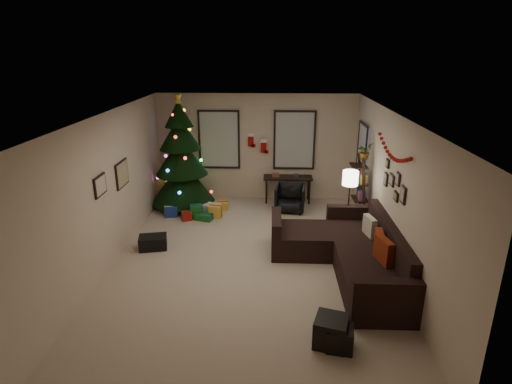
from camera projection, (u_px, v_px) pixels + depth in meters
floor at (249, 261)px, 7.76m from camera, size 7.00×7.00×0.00m
ceiling at (248, 115)px, 6.88m from camera, size 7.00×7.00×0.00m
wall_back at (257, 147)px, 10.63m from camera, size 5.00×0.00×5.00m
wall_front at (228, 311)px, 4.02m from camera, size 5.00×0.00×5.00m
wall_left at (109, 190)px, 7.42m from camera, size 0.00×7.00×7.00m
wall_right at (393, 194)px, 7.23m from camera, size 0.00×7.00×7.00m
window_back_left at (219, 140)px, 10.57m from camera, size 1.05×0.06×1.50m
window_back_right at (294, 140)px, 10.50m from camera, size 1.05×0.06×1.50m
window_right_wall at (362, 151)px, 9.59m from camera, size 0.06×0.90×1.30m
christmas_tree at (181, 161)px, 10.06m from camera, size 1.53×1.53×2.85m
presents at (195, 209)px, 9.91m from camera, size 1.50×1.01×0.30m
sofa at (350, 253)px, 7.41m from camera, size 2.12×3.06×0.93m
pillow_red_a at (383, 252)px, 6.72m from camera, size 0.23×0.48×0.47m
pillow_red_b at (379, 244)px, 6.99m from camera, size 0.16×0.44×0.43m
pillow_cream at (370, 227)px, 7.69m from camera, size 0.19×0.40×0.38m
ottoman_near at (331, 331)px, 5.52m from camera, size 0.52×0.52×0.40m
ottoman_far at (340, 338)px, 5.46m from camera, size 0.39×0.39×0.32m
desk at (288, 180)px, 10.58m from camera, size 1.23×0.44×0.66m
desk_chair at (290, 198)px, 10.05m from camera, size 0.70×0.66×0.65m
bookshelf at (361, 194)px, 8.91m from camera, size 0.30×0.49×1.65m
potted_plant at (365, 149)px, 8.57m from camera, size 0.53×0.53×0.45m
floor_lamp at (350, 183)px, 8.27m from camera, size 0.31×0.31×1.46m
art_map at (122, 174)px, 8.01m from camera, size 0.04×0.60×0.50m
art_abstract at (100, 186)px, 6.99m from camera, size 0.04×0.45×0.35m
gallery at (394, 183)px, 7.09m from camera, size 0.03×1.25×0.54m
garland at (393, 151)px, 7.11m from camera, size 0.08×1.90×0.30m
stocking_left at (251, 140)px, 10.53m from camera, size 0.20×0.05×0.36m
stocking_right at (264, 146)px, 10.47m from camera, size 0.20×0.05×0.36m
storage_bin at (153, 242)px, 8.20m from camera, size 0.59×0.45×0.26m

